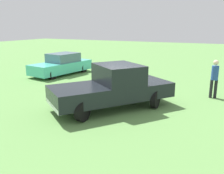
% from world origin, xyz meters
% --- Properties ---
extents(ground_plane, '(80.00, 80.00, 0.00)m').
position_xyz_m(ground_plane, '(0.00, 0.00, 0.00)').
color(ground_plane, '#5B8C47').
extents(pickup_truck, '(5.18, 4.52, 1.81)m').
position_xyz_m(pickup_truck, '(0.51, -0.10, 0.94)').
color(pickup_truck, black).
rests_on(pickup_truck, ground_plane).
extents(sedan_near, '(4.73, 2.40, 1.46)m').
position_xyz_m(sedan_near, '(-4.29, -6.57, 0.67)').
color(sedan_near, black).
rests_on(sedan_near, ground_plane).
extents(person_bystander, '(0.40, 0.40, 1.81)m').
position_xyz_m(person_bystander, '(-2.84, 3.45, 1.03)').
color(person_bystander, black).
rests_on(person_bystander, ground_plane).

